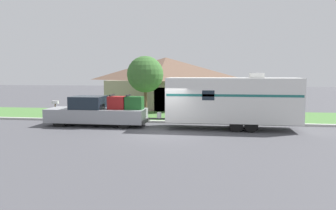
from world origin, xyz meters
name	(u,v)px	position (x,y,z in m)	size (l,w,h in m)	color
ground_plane	(163,133)	(0.00, 0.00, 0.00)	(120.00, 120.00, 0.00)	#47474C
curb_strip	(172,122)	(0.00, 3.75, 0.07)	(80.00, 0.30, 0.14)	#ADADA8
lawn_strip	(178,116)	(0.00, 7.40, 0.01)	(80.00, 7.00, 0.03)	#477538
house_across_street	(166,82)	(-1.85, 13.28, 2.50)	(10.78, 7.66, 4.81)	gray
pickup_truck	(98,112)	(-4.55, 1.98, 0.89)	(6.44, 1.99, 2.02)	black
travel_trailer	(232,100)	(3.90, 1.98, 1.77)	(9.03, 2.34, 3.37)	black
mailbox	(55,105)	(-8.77, 4.53, 1.02)	(0.48, 0.20, 1.33)	brown
tree_in_yard	(145,74)	(-2.25, 5.79, 3.25)	(2.69, 2.69, 4.61)	brown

